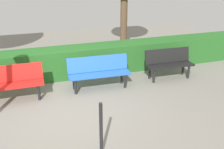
{
  "coord_description": "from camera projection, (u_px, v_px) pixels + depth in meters",
  "views": [
    {
      "loc": [
        0.6,
        5.09,
        2.95
      ],
      "look_at": [
        -1.26,
        -0.38,
        0.55
      ],
      "focal_mm": 39.98,
      "sensor_mm": 36.0,
      "label": 1
    }
  ],
  "objects": [
    {
      "name": "ground_plane",
      "position": [
        66.0,
        109.0,
        5.76
      ],
      "size": [
        16.33,
        16.33,
        0.0
      ],
      "primitive_type": "plane",
      "color": "gray"
    },
    {
      "name": "bench_blue",
      "position": [
        99.0,
        71.0,
        6.66
      ],
      "size": [
        1.67,
        0.54,
        0.86
      ],
      "rotation": [
        0.0,
        0.0,
        -0.05
      ],
      "color": "blue",
      "rests_on": "ground_plane"
    },
    {
      "name": "bench_black",
      "position": [
        169.0,
        62.0,
        7.3
      ],
      "size": [
        1.43,
        0.52,
        0.86
      ],
      "rotation": [
        0.0,
        0.0,
        -0.04
      ],
      "color": "black",
      "rests_on": "ground_plane"
    },
    {
      "name": "railing_post_mid",
      "position": [
        101.0,
        129.0,
        4.17
      ],
      "size": [
        0.06,
        0.06,
        1.0
      ],
      "primitive_type": "cylinder",
      "color": "black",
      "rests_on": "ground_plane"
    },
    {
      "name": "hedge_row",
      "position": [
        88.0,
        60.0,
        7.64
      ],
      "size": [
        12.33,
        0.79,
        0.86
      ],
      "primitive_type": "cube",
      "color": "#266023",
      "rests_on": "ground_plane"
    },
    {
      "name": "bench_red",
      "position": [
        12.0,
        81.0,
        6.03
      ],
      "size": [
        1.5,
        0.48,
        0.86
      ],
      "rotation": [
        0.0,
        0.0,
        -0.02
      ],
      "color": "red",
      "rests_on": "ground_plane"
    }
  ]
}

